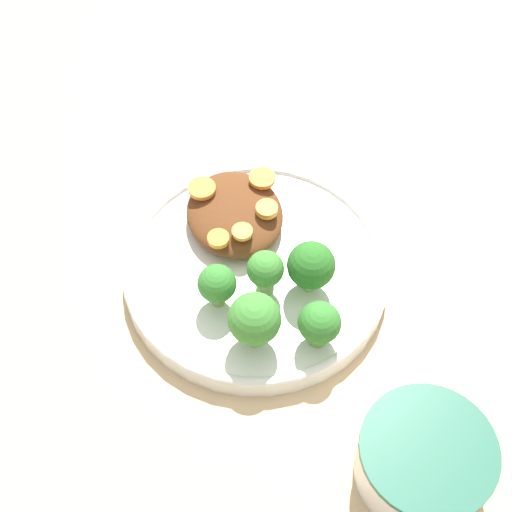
{
  "coord_description": "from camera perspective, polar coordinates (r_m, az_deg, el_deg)",
  "views": [
    {
      "loc": [
        -0.11,
        -0.36,
        0.58
      ],
      "look_at": [
        0.0,
        0.0,
        0.03
      ],
      "focal_mm": 50.0,
      "sensor_mm": 36.0,
      "label": 1
    }
  ],
  "objects": [
    {
      "name": "carrot_slice_0",
      "position": [
        0.68,
        0.87,
        3.77
      ],
      "size": [
        0.02,
        0.02,
        0.01
      ],
      "primitive_type": "cylinder",
      "color": "orange",
      "rests_on": "stew_mound"
    },
    {
      "name": "broccoli_floret_3",
      "position": [
        0.64,
        0.49,
        -1.27
      ],
      "size": [
        0.03,
        0.03,
        0.05
      ],
      "color": "#759E51",
      "rests_on": "plate"
    },
    {
      "name": "carrot_slice_4",
      "position": [
        0.66,
        -3.03,
        1.4
      ],
      "size": [
        0.02,
        0.02,
        0.01
      ],
      "primitive_type": "cylinder",
      "color": "orange",
      "rests_on": "stew_mound"
    },
    {
      "name": "carrot_slice_1",
      "position": [
        0.7,
        -4.34,
        5.41
      ],
      "size": [
        0.03,
        0.03,
        0.0
      ],
      "primitive_type": "cylinder",
      "color": "orange",
      "rests_on": "stew_mound"
    },
    {
      "name": "plate",
      "position": [
        0.68,
        -0.0,
        -1.03
      ],
      "size": [
        0.25,
        0.25,
        0.02
      ],
      "color": "silver",
      "rests_on": "ground_plane"
    },
    {
      "name": "broccoli_floret_2",
      "position": [
        0.6,
        -0.12,
        -5.12
      ],
      "size": [
        0.05,
        0.05,
        0.06
      ],
      "color": "#759E51",
      "rests_on": "plate"
    },
    {
      "name": "broccoli_floret_1",
      "position": [
        0.64,
        4.43,
        -0.79
      ],
      "size": [
        0.04,
        0.04,
        0.06
      ],
      "color": "#7FA85B",
      "rests_on": "plate"
    },
    {
      "name": "carrot_slice_2",
      "position": [
        0.66,
        -1.11,
        1.96
      ],
      "size": [
        0.02,
        0.02,
        0.0
      ],
      "primitive_type": "cylinder",
      "color": "orange",
      "rests_on": "stew_mound"
    },
    {
      "name": "stew_mound",
      "position": [
        0.7,
        -1.72,
        3.41
      ],
      "size": [
        0.09,
        0.11,
        0.03
      ],
      "primitive_type": "ellipsoid",
      "color": "#5B3319",
      "rests_on": "plate"
    },
    {
      "name": "dip_bowl",
      "position": [
        0.6,
        13.29,
        -15.52
      ],
      "size": [
        0.11,
        0.11,
        0.05
      ],
      "color": "silver",
      "rests_on": "ground_plane"
    },
    {
      "name": "broccoli_floret_0",
      "position": [
        0.63,
        -3.13,
        -2.28
      ],
      "size": [
        0.04,
        0.04,
        0.05
      ],
      "color": "#759E51",
      "rests_on": "plate"
    },
    {
      "name": "ground_plane",
      "position": [
        0.69,
        -0.0,
        -1.61
      ],
      "size": [
        4.0,
        4.0,
        0.0
      ],
      "primitive_type": "plane",
      "color": "tan"
    },
    {
      "name": "broccoli_floret_4",
      "position": [
        0.61,
        5.09,
        -5.43
      ],
      "size": [
        0.04,
        0.04,
        0.05
      ],
      "color": "#759E51",
      "rests_on": "plate"
    },
    {
      "name": "carrot_slice_3",
      "position": [
        0.7,
        0.5,
        6.24
      ],
      "size": [
        0.03,
        0.03,
        0.0
      ],
      "primitive_type": "cylinder",
      "color": "orange",
      "rests_on": "stew_mound"
    }
  ]
}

